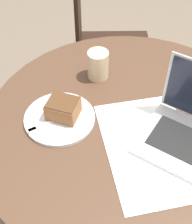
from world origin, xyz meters
name	(u,v)px	position (x,y,z in m)	size (l,w,h in m)	color
ground_plane	(120,216)	(0.00, 0.00, 0.00)	(12.00, 12.00, 0.00)	#6B5B4C
dining_table	(128,151)	(0.00, 0.00, 0.57)	(1.00, 1.00, 0.74)	#4C3323
chair	(103,49)	(-0.64, 0.46, 0.46)	(0.59, 0.59, 0.89)	black
paper_document	(150,147)	(0.11, -0.04, 0.74)	(0.49, 0.44, 0.00)	white
plate	(60,118)	(-0.17, -0.18, 0.74)	(0.24, 0.24, 0.01)	silver
cake_slice	(63,108)	(-0.16, -0.16, 0.78)	(0.13, 0.12, 0.06)	brown
fork	(47,123)	(-0.17, -0.22, 0.75)	(0.05, 0.17, 0.00)	silver
coffee_glass	(98,65)	(-0.25, 0.07, 0.79)	(0.08, 0.08, 0.11)	#C6AD89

